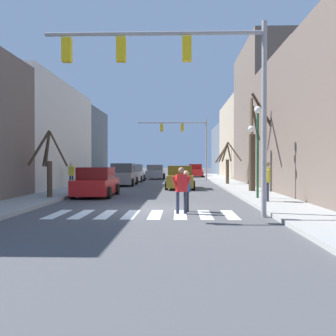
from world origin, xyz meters
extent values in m
plane|color=#4C4C4F|center=(0.00, 0.00, 0.00)|extent=(240.00, 240.00, 0.00)
cube|color=#9E9E99|center=(-5.68, 0.00, 0.07)|extent=(2.37, 90.00, 0.15)
cube|color=#9E9E99|center=(5.68, 0.00, 0.07)|extent=(2.37, 90.00, 0.15)
cube|color=beige|center=(-9.86, 13.37, 3.83)|extent=(6.00, 14.24, 7.66)
cube|color=#515B66|center=(-9.86, 24.61, 3.65)|extent=(6.00, 8.25, 7.29)
cube|color=#66564C|center=(9.86, 8.74, 4.15)|extent=(6.00, 9.42, 8.30)
cube|color=#66564C|center=(9.86, 19.04, 5.98)|extent=(6.00, 11.18, 11.95)
cube|color=tan|center=(9.86, 31.86, 4.54)|extent=(6.00, 14.45, 9.07)
cube|color=#515B66|center=(9.86, 45.93, 3.76)|extent=(6.00, 13.68, 7.51)
cube|color=white|center=(-3.15, -1.49, 0.00)|extent=(0.45, 2.60, 0.01)
cube|color=white|center=(-2.25, -1.49, 0.00)|extent=(0.45, 2.60, 0.01)
cube|color=white|center=(-1.35, -1.49, 0.00)|extent=(0.45, 2.60, 0.01)
cube|color=white|center=(-0.45, -1.49, 0.00)|extent=(0.45, 2.60, 0.01)
cube|color=white|center=(0.45, -1.49, 0.00)|extent=(0.45, 2.60, 0.01)
cube|color=white|center=(1.35, -1.49, 0.00)|extent=(0.45, 2.60, 0.01)
cube|color=white|center=(2.25, -1.49, 0.00)|extent=(0.45, 2.60, 0.01)
cube|color=white|center=(3.15, -1.49, 0.00)|extent=(0.45, 2.60, 0.01)
cylinder|color=gray|center=(4.24, -2.06, 3.39)|extent=(0.18, 0.18, 6.77)
cylinder|color=gray|center=(0.43, -2.06, 6.37)|extent=(7.62, 0.14, 0.14)
cube|color=yellow|center=(1.57, -2.06, 5.82)|extent=(0.32, 0.28, 0.84)
cube|color=yellow|center=(-0.71, -2.06, 5.82)|extent=(0.32, 0.28, 0.84)
cube|color=yellow|center=(-2.62, -2.06, 5.82)|extent=(0.32, 0.28, 0.84)
cylinder|color=gray|center=(4.24, 27.14, 3.32)|extent=(0.18, 0.18, 6.64)
cylinder|color=gray|center=(0.50, 27.14, 6.24)|extent=(7.49, 0.14, 0.14)
cube|color=yellow|center=(1.62, 27.14, 5.69)|extent=(0.32, 0.28, 0.84)
cube|color=yellow|center=(-0.63, 27.14, 5.69)|extent=(0.32, 0.28, 0.84)
cylinder|color=#1E4C2D|center=(5.16, 3.71, 2.22)|extent=(0.12, 0.12, 4.15)
sphere|color=white|center=(5.16, 3.71, 4.48)|extent=(0.36, 0.36, 0.36)
sphere|color=white|center=(4.84, 3.71, 3.55)|extent=(0.31, 0.31, 0.31)
sphere|color=white|center=(5.48, 3.71, 3.55)|extent=(0.31, 0.31, 0.31)
cube|color=gray|center=(-3.32, 16.50, 0.63)|extent=(1.83, 4.76, 0.91)
cube|color=#464648|center=(-3.32, 16.50, 1.45)|extent=(1.69, 2.48, 0.74)
cylinder|color=black|center=(-4.26, 17.98, 0.32)|extent=(0.22, 0.64, 0.64)
cylinder|color=black|center=(-2.39, 17.98, 0.32)|extent=(0.22, 0.64, 0.64)
cylinder|color=black|center=(-4.26, 15.02, 0.32)|extent=(0.22, 0.64, 0.64)
cylinder|color=black|center=(-2.39, 15.02, 0.32)|extent=(0.22, 0.64, 0.64)
cube|color=gray|center=(-1.47, 29.15, 0.57)|extent=(1.92, 4.20, 0.80)
cube|color=#464648|center=(-1.47, 29.15, 1.30)|extent=(1.77, 2.19, 0.65)
cylinder|color=black|center=(-0.49, 27.84, 0.32)|extent=(0.22, 0.64, 0.64)
cylinder|color=black|center=(-2.45, 27.84, 0.32)|extent=(0.22, 0.64, 0.64)
cylinder|color=black|center=(-0.49, 30.45, 0.32)|extent=(0.22, 0.64, 0.64)
cylinder|color=black|center=(-2.45, 30.45, 0.32)|extent=(0.22, 0.64, 0.64)
cube|color=#A38423|center=(1.34, 12.63, 0.58)|extent=(1.81, 4.80, 0.82)
cube|color=#594813|center=(1.34, 12.63, 1.33)|extent=(1.66, 2.50, 0.67)
cylinder|color=black|center=(0.42, 14.12, 0.32)|extent=(0.22, 0.64, 0.64)
cylinder|color=black|center=(2.27, 14.12, 0.32)|extent=(0.22, 0.64, 0.64)
cylinder|color=black|center=(0.42, 11.14, 0.32)|extent=(0.22, 0.64, 0.64)
cylinder|color=black|center=(2.27, 11.14, 0.32)|extent=(0.22, 0.64, 0.64)
cube|color=red|center=(3.35, 35.72, 0.59)|extent=(1.78, 4.15, 0.83)
cube|color=maroon|center=(3.35, 35.72, 1.34)|extent=(1.64, 2.16, 0.68)
cylinder|color=black|center=(2.44, 37.00, 0.32)|extent=(0.22, 0.64, 0.64)
cylinder|color=black|center=(4.26, 37.00, 0.32)|extent=(0.22, 0.64, 0.64)
cylinder|color=black|center=(2.44, 34.43, 0.32)|extent=(0.22, 0.64, 0.64)
cylinder|color=black|center=(4.26, 34.43, 0.32)|extent=(0.22, 0.64, 0.64)
cube|color=white|center=(-3.30, 22.93, 0.60)|extent=(1.88, 4.53, 0.85)
cube|color=gray|center=(-3.30, 22.93, 1.37)|extent=(1.73, 2.36, 0.69)
cylinder|color=black|center=(-4.26, 24.33, 0.32)|extent=(0.22, 0.64, 0.64)
cylinder|color=black|center=(-2.35, 24.33, 0.32)|extent=(0.22, 0.64, 0.64)
cylinder|color=black|center=(-4.26, 21.52, 0.32)|extent=(0.22, 0.64, 0.64)
cylinder|color=black|center=(-2.35, 21.52, 0.32)|extent=(0.22, 0.64, 0.64)
cube|color=red|center=(-3.31, 5.97, 0.58)|extent=(1.86, 4.54, 0.80)
cube|color=maroon|center=(-3.31, 5.97, 1.30)|extent=(1.71, 2.36, 0.65)
cylinder|color=black|center=(-4.26, 7.38, 0.32)|extent=(0.22, 0.64, 0.64)
cylinder|color=black|center=(-2.36, 7.38, 0.32)|extent=(0.22, 0.64, 0.64)
cylinder|color=black|center=(-4.26, 4.56, 0.32)|extent=(0.22, 0.64, 0.64)
cylinder|color=black|center=(-2.36, 4.56, 0.32)|extent=(0.22, 0.64, 0.64)
cylinder|color=#282D47|center=(-6.06, 11.10, 0.56)|extent=(0.12, 0.12, 0.83)
cylinder|color=#282D47|center=(-6.27, 11.31, 0.56)|extent=(0.12, 0.12, 0.83)
cube|color=gold|center=(-6.17, 11.20, 1.30)|extent=(0.45, 0.44, 0.65)
sphere|color=tan|center=(-6.17, 11.20, 1.78)|extent=(0.23, 0.23, 0.23)
cylinder|color=gold|center=(-6.00, 11.04, 1.26)|extent=(0.27, 0.26, 0.63)
cylinder|color=gold|center=(-6.34, 11.36, 1.26)|extent=(0.27, 0.26, 0.63)
cylinder|color=black|center=(1.54, -0.41, 0.37)|extent=(0.11, 0.11, 0.75)
cylinder|color=black|center=(1.62, -0.67, 0.37)|extent=(0.11, 0.11, 0.75)
cube|color=#235693|center=(1.58, -0.54, 1.04)|extent=(0.32, 0.41, 0.59)
sphere|color=tan|center=(1.58, -0.54, 1.47)|extent=(0.21, 0.21, 0.21)
cylinder|color=#235693|center=(1.51, -0.34, 1.00)|extent=(0.16, 0.27, 0.57)
cylinder|color=#235693|center=(1.65, -0.74, 1.00)|extent=(0.16, 0.27, 0.57)
cylinder|color=#282D47|center=(5.24, 1.88, 0.57)|extent=(0.13, 0.13, 0.85)
cylinder|color=#282D47|center=(5.28, 2.19, 0.57)|extent=(0.13, 0.13, 0.85)
cube|color=gold|center=(5.26, 2.03, 1.33)|extent=(0.28, 0.44, 0.67)
sphere|color=#8C664C|center=(5.26, 2.03, 1.82)|extent=(0.24, 0.24, 0.24)
cylinder|color=gold|center=(5.23, 1.80, 1.29)|extent=(0.13, 0.30, 0.65)
cylinder|color=gold|center=(5.29, 2.27, 1.29)|extent=(0.13, 0.30, 0.65)
cylinder|color=#282D47|center=(1.25, -1.27, 0.41)|extent=(0.12, 0.12, 0.81)
cylinder|color=#282D47|center=(1.53, -1.19, 0.41)|extent=(0.12, 0.12, 0.81)
cube|color=red|center=(1.39, -1.23, 1.13)|extent=(0.45, 0.33, 0.64)
sphere|color=#8C664C|center=(1.39, -1.23, 1.60)|extent=(0.23, 0.23, 0.23)
cylinder|color=red|center=(1.17, -1.29, 1.09)|extent=(0.29, 0.17, 0.62)
cylinder|color=red|center=(1.61, -1.16, 1.09)|extent=(0.29, 0.17, 0.62)
cylinder|color=brown|center=(5.24, 16.58, 1.14)|extent=(0.28, 0.28, 1.99)
cylinder|color=brown|center=(5.76, 16.21, 2.79)|extent=(1.10, 0.89, 1.65)
cylinder|color=brown|center=(5.44, 16.95, 2.65)|extent=(0.50, 0.86, 1.37)
cylinder|color=brown|center=(5.05, 16.77, 2.71)|extent=(0.52, 0.53, 1.51)
cylinder|color=brown|center=(4.89, 16.56, 2.71)|extent=(0.83, 0.18, 1.62)
cylinder|color=brown|center=(4.79, 16.96, 2.62)|extent=(1.00, 0.93, 1.55)
cylinder|color=#473828|center=(-5.23, 3.87, 1.06)|extent=(0.26, 0.26, 1.81)
cylinder|color=#473828|center=(-5.44, 4.16, 2.53)|extent=(0.53, 0.70, 1.74)
cylinder|color=#473828|center=(-5.78, 3.90, 2.63)|extent=(1.21, 0.19, 1.80)
cylinder|color=#473828|center=(-5.54, 4.25, 2.53)|extent=(0.68, 0.85, 1.72)
cylinder|color=#473828|center=(-4.86, 4.17, 2.59)|extent=(0.81, 0.70, 1.83)
cylinder|color=#473828|center=(5.77, 8.52, 1.89)|extent=(0.40, 0.40, 3.47)
cylinder|color=#473828|center=(5.52, 7.38, 4.58)|extent=(0.61, 2.44, 2.54)
cylinder|color=#473828|center=(6.51, 8.47, 4.84)|extent=(1.63, 0.29, 2.65)
cylinder|color=#473828|center=(6.06, 8.91, 4.34)|extent=(0.74, 0.95, 2.15)
camera|label=1|loc=(1.32, -15.71, 1.90)|focal=42.00mm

